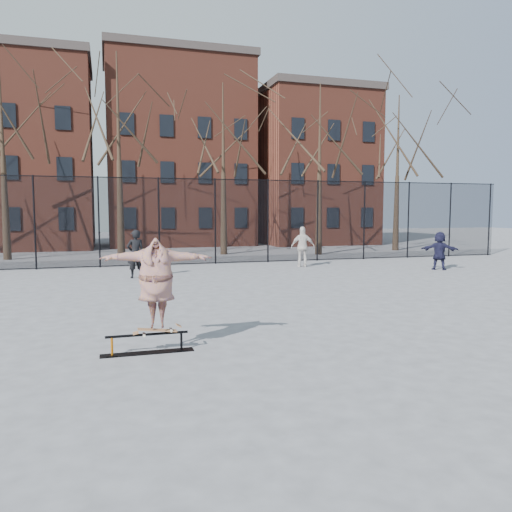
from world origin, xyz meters
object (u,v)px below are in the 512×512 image
object	(u,v)px
bystander_navy	(439,251)
skateboard	(157,330)
bystander_white	(303,247)
skate_rail	(147,345)
skater	(156,283)
bystander_black	(136,254)

from	to	relation	value
bystander_navy	skateboard	bearing A→B (deg)	72.71
bystander_white	bystander_navy	distance (m)	5.80
skate_rail	bystander_navy	xyz separation A→B (m)	(12.86, 9.05, 0.67)
skater	bystander_black	xyz separation A→B (m)	(0.20, 10.15, -0.35)
skateboard	bystander_navy	bearing A→B (deg)	35.52
skateboard	bystander_white	world-z (taller)	bystander_white
skater	bystander_navy	world-z (taller)	skater
skate_rail	bystander_black	xyz separation A→B (m)	(0.38, 10.15, 0.76)
skate_rail	bystander_navy	size ratio (longest dim) A/B	1.00
skateboard	skater	size ratio (longest dim) A/B	0.38
skater	bystander_white	xyz separation A→B (m)	(7.55, 11.75, -0.35)
skater	bystander_navy	bearing A→B (deg)	45.32
skate_rail	skateboard	xyz separation A→B (m)	(0.18, 0.00, 0.26)
skateboard	bystander_black	size ratio (longest dim) A/B	0.41
skate_rail	skateboard	size ratio (longest dim) A/B	2.20
skate_rail	bystander_white	xyz separation A→B (m)	(7.73, 11.75, 0.76)
skateboard	bystander_white	xyz separation A→B (m)	(7.55, 11.75, 0.50)
skater	bystander_black	distance (m)	10.16
skateboard	bystander_white	bearing A→B (deg)	57.28
skate_rail	skater	distance (m)	1.12
bystander_black	bystander_white	world-z (taller)	same
skateboard	bystander_white	distance (m)	13.98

